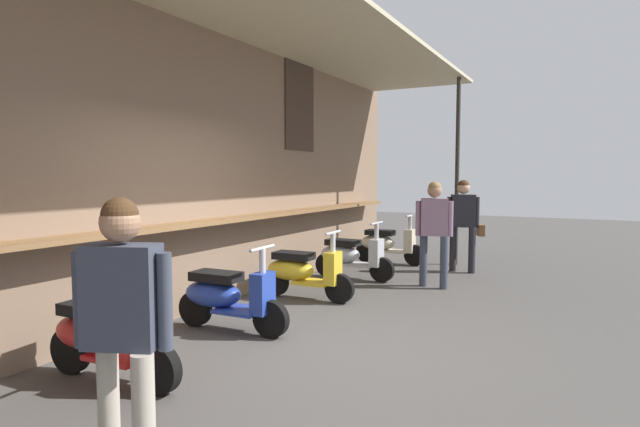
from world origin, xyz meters
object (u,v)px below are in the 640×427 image
Objects in this scene: shopper_browsing at (123,313)px; shopper_passing at (434,223)px; scooter_silver at (349,255)px; shopper_with_handbag at (464,217)px; scooter_yellow at (301,271)px; scooter_cream at (386,244)px; scooter_blue at (225,296)px; scooter_red at (105,336)px.

shopper_passing reaches higher than shopper_browsing.
scooter_silver is 0.85× the size of shopper_with_handbag.
scooter_silver is (1.59, 0.00, 0.00)m from scooter_yellow.
shopper_passing is (-1.69, -1.42, 0.61)m from scooter_cream.
scooter_blue and scooter_yellow have the same top height.
scooter_blue is (1.58, -0.00, 0.00)m from scooter_red.
shopper_passing is at bearing 152.61° from shopper_with_handbag.
scooter_blue and scooter_cream have the same top height.
shopper_passing is at bearing 0.47° from scooter_silver.
scooter_cream is 1.67m from shopper_with_handbag.
shopper_with_handbag is at bearing 155.97° from shopper_browsing.
shopper_with_handbag is 1.01× the size of shopper_passing.
shopper_with_handbag reaches higher than scooter_silver.
shopper_passing reaches higher than scooter_blue.
scooter_silver is at bearing -108.36° from shopper_passing.
shopper_passing is at bearing 63.50° from scooter_blue.
shopper_passing is (1.59, -1.42, 0.61)m from scooter_yellow.
shopper_with_handbag is (6.30, -1.54, 0.60)m from scooter_red.
scooter_yellow is at bearing 130.57° from shopper_with_handbag.
shopper_with_handbag reaches higher than shopper_passing.
scooter_blue is 4.93m from scooter_cream.
scooter_yellow is 3.48m from shopper_with_handbag.
shopper_browsing is (-4.18, -1.33, 0.59)m from scooter_yellow.
scooter_yellow is 3.28m from scooter_cream.
scooter_red is at bearing -92.62° from scooter_yellow.
shopper_with_handbag is 7.24m from shopper_browsing.
scooter_silver is (4.83, 0.00, 0.00)m from scooter_red.
shopper_with_handbag reaches higher than scooter_yellow.
scooter_red is 6.52m from scooter_cream.
scooter_silver is 2.21m from shopper_with_handbag.
shopper_browsing is at bearing -65.09° from scooter_blue.
scooter_red is 1.00× the size of scooter_cream.
scooter_red is at bearing -91.31° from scooter_cream.
scooter_blue is at bearing 87.48° from scooter_red.
shopper_passing is at bearing 71.10° from scooter_red.
shopper_browsing is (-5.76, -1.33, 0.59)m from scooter_silver.
shopper_with_handbag reaches higher than scooter_blue.
scooter_cream is 0.86× the size of shopper_passing.
shopper_browsing is (-7.24, 0.21, -0.01)m from shopper_with_handbag.
scooter_blue is 3.59m from shopper_passing.
scooter_red is at bearing -147.56° from shopper_browsing.
scooter_cream is 0.86× the size of shopper_with_handbag.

